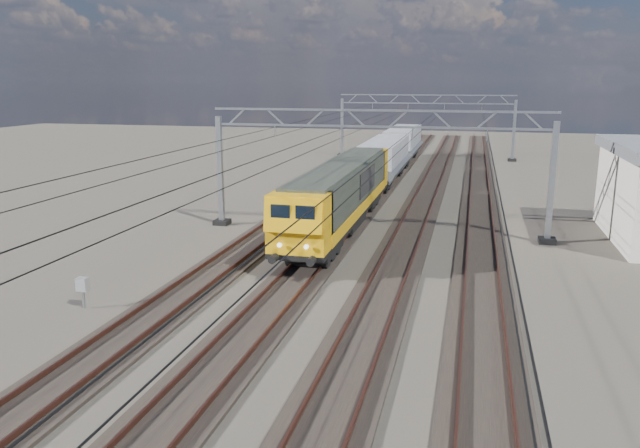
% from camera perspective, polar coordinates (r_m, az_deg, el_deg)
% --- Properties ---
extents(ground, '(160.00, 160.00, 0.00)m').
position_cam_1_polar(ground, '(32.57, 3.92, -2.49)').
color(ground, black).
rests_on(ground, ground).
extents(track_outer_west, '(2.60, 140.00, 0.30)m').
position_cam_1_polar(track_outer_west, '(34.05, -6.07, -1.72)').
color(track_outer_west, black).
rests_on(track_outer_west, ground).
extents(track_loco, '(2.60, 140.00, 0.30)m').
position_cam_1_polar(track_loco, '(32.94, 0.50, -2.15)').
color(track_loco, black).
rests_on(track_loco, ground).
extents(track_inner_east, '(2.60, 140.00, 0.30)m').
position_cam_1_polar(track_inner_east, '(32.29, 7.43, -2.58)').
color(track_inner_east, black).
rests_on(track_inner_east, ground).
extents(track_outer_east, '(2.60, 140.00, 0.30)m').
position_cam_1_polar(track_outer_east, '(32.13, 14.54, -2.98)').
color(track_outer_east, black).
rests_on(track_outer_east, ground).
extents(catenary_gantry_mid, '(19.90, 0.90, 7.11)m').
position_cam_1_polar(catenary_gantry_mid, '(35.66, 5.14, 5.26)').
color(catenary_gantry_mid, gray).
rests_on(catenary_gantry_mid, ground).
extents(catenary_gantry_far, '(19.90, 0.90, 7.11)m').
position_cam_1_polar(catenary_gantry_far, '(71.29, 9.62, 9.03)').
color(catenary_gantry_far, gray).
rests_on(catenary_gantry_far, ground).
extents(overhead_wires, '(12.03, 140.00, 0.53)m').
position_cam_1_polar(overhead_wires, '(39.40, 6.09, 8.68)').
color(overhead_wires, black).
rests_on(overhead_wires, ground).
extents(locomotive, '(2.76, 21.10, 3.62)m').
position_cam_1_polar(locomotive, '(36.36, 2.00, 2.93)').
color(locomotive, black).
rests_on(locomotive, ground).
extents(hopper_wagon_lead, '(3.38, 13.00, 3.25)m').
position_cam_1_polar(hopper_wagon_lead, '(53.63, 5.90, 6.06)').
color(hopper_wagon_lead, black).
rests_on(hopper_wagon_lead, ground).
extents(hopper_wagon_mid, '(3.38, 13.00, 3.25)m').
position_cam_1_polar(hopper_wagon_mid, '(67.64, 7.60, 7.46)').
color(hopper_wagon_mid, black).
rests_on(hopper_wagon_mid, ground).
extents(trackside_cabinet, '(0.43, 0.33, 1.25)m').
position_cam_1_polar(trackside_cabinet, '(25.95, -20.90, -5.25)').
color(trackside_cabinet, gray).
rests_on(trackside_cabinet, ground).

